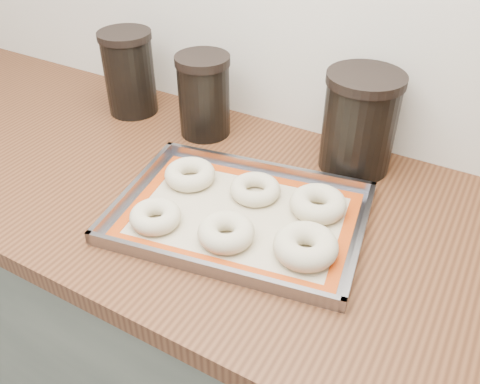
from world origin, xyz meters
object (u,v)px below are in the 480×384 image
Objects in this scene: baking_tray at (240,215)px; canister_mid at (204,95)px; bagel_back_right at (318,204)px; bagel_front_mid at (226,232)px; bagel_back_left at (190,174)px; bagel_front_right at (306,246)px; bagel_back_mid at (255,189)px; bagel_front_left at (155,216)px; canister_left at (129,73)px; canister_right at (360,122)px.

canister_mid reaches higher than baking_tray.
bagel_back_right is (0.12, 0.08, 0.02)m from baking_tray.
canister_mid is (-0.25, 0.31, 0.07)m from bagel_front_mid.
bagel_back_right is (0.11, 0.16, 0.00)m from bagel_front_mid.
bagel_back_left is at bearing 162.07° from baking_tray.
bagel_front_right reaches higher than baking_tray.
bagel_front_mid is 0.19m from bagel_back_right.
bagel_front_right is at bearing -34.83° from bagel_back_mid.
bagel_back_mid is 0.13m from bagel_back_right.
bagel_back_left is at bearing 143.02° from bagel_front_mid.
bagel_front_left is 0.46× the size of canister_left.
bagel_back_mid is 0.47× the size of canister_right.
baking_tray is at bearing -28.24° from canister_left.
canister_left is (-0.58, 0.16, 0.08)m from bagel_back_right.
baking_tray is 5.37× the size of bagel_front_left.
bagel_front_left is 0.91× the size of bagel_back_left.
bagel_back_right is at bearing 102.98° from bagel_front_right.
baking_tray is at bearing -145.46° from bagel_back_right.
bagel_front_mid is at bearing -82.69° from bagel_back_mid.
canister_mid is at bearing 114.43° from bagel_back_left.
bagel_back_mid is at bearing -21.21° from canister_left.
bagel_front_left is at bearing -45.89° from canister_left.
canister_right reaches higher than bagel_front_left.
canister_left is (-0.31, 0.20, 0.08)m from bagel_back_left.
bagel_front_left is at bearing -143.53° from bagel_back_right.
baking_tray is 2.41× the size of canister_right.
bagel_back_right is at bearing 34.54° from baking_tray.
bagel_front_left is 0.95× the size of bagel_back_mid.
bagel_front_right is at bearing -85.41° from canister_right.
baking_tray is 0.16m from bagel_front_right.
bagel_front_left is 0.45× the size of canister_right.
canister_right reaches higher than bagel_front_right.
bagel_front_mid is 0.91× the size of bagel_front_right.
bagel_front_right is at bearing -16.12° from bagel_back_left.
bagel_back_mid is at bearing 54.71° from bagel_front_left.
bagel_back_left is (-0.16, 0.12, -0.00)m from bagel_front_mid.
canister_right reaches higher than bagel_front_mid.
canister_right reaches higher than canister_left.
bagel_front_mid is at bearing -36.98° from bagel_back_left.
bagel_back_mid is at bearing -122.06° from canister_right.
bagel_front_left is at bearing -167.83° from bagel_front_right.
canister_left reaches higher than bagel_back_left.
baking_tray is at bearing -114.24° from canister_right.
bagel_back_mid is 0.48× the size of canister_left.
bagel_back_left is 0.55× the size of canister_mid.
canister_left reaches higher than bagel_back_right.
bagel_back_left is at bearing -32.51° from canister_left.
baking_tray is at bearing 38.28° from bagel_front_left.
bagel_back_mid is at bearing 9.22° from bagel_back_left.
baking_tray is 5.01× the size of bagel_front_mid.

